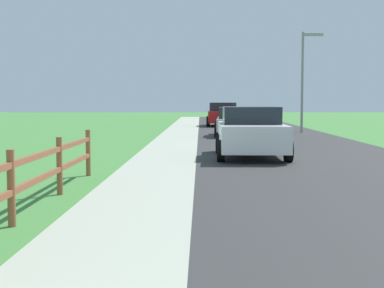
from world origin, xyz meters
name	(u,v)px	position (x,y,z in m)	size (l,w,h in m)	color
ground_plane	(198,139)	(0.00, 25.00, 0.00)	(120.00, 120.00, 0.00)	#46863D
road_asphalt	(268,136)	(3.50, 27.00, 0.00)	(7.00, 66.00, 0.01)	#333333
curb_concrete	(138,136)	(-3.00, 27.00, 0.00)	(6.00, 66.00, 0.01)	#AEB39F
grass_verge	(109,136)	(-4.50, 27.00, 0.01)	(5.00, 66.00, 0.00)	#46863D
parked_suv_white	(251,132)	(1.70, 16.78, 0.78)	(2.21, 4.37, 1.58)	white
parked_car_silver	(235,121)	(1.84, 27.18, 0.73)	(2.13, 4.30, 1.45)	#B7BABF
parked_car_red	(221,114)	(1.55, 38.18, 0.82)	(2.03, 4.50, 1.64)	maroon
parked_car_beige	(227,112)	(2.47, 48.48, 0.81)	(1.99, 4.25, 1.61)	#C6B793
street_lamp	(305,72)	(5.87, 30.12, 3.35)	(1.17, 0.20, 5.54)	gray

